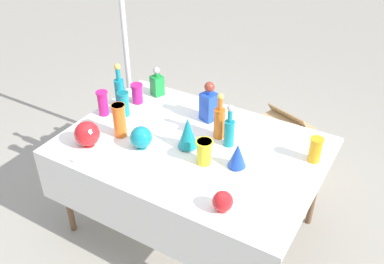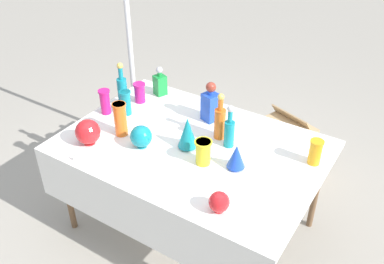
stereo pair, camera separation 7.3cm
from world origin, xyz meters
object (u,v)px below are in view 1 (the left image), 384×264
object	(u,v)px
slender_vase_1	(204,151)
fluted_vase_0	(188,132)
tall_bottle_2	(229,130)
round_bowl_0	(141,137)
tall_bottle_0	(219,120)
slender_vase_2	(119,120)
round_bowl_1	(223,201)
fluted_vase_1	(237,155)
square_decanter_1	(209,104)
slender_vase_3	(124,103)
tall_bottle_1	(120,90)
slender_vase_4	(103,102)
slender_vase_0	(137,93)
square_decanter_0	(157,84)
slender_vase_5	(315,149)
cardboard_box_behind_left	(279,142)
canopy_pole	(126,47)
round_bowl_2	(87,134)

from	to	relation	value
slender_vase_1	fluted_vase_0	xyz separation A→B (m)	(-0.17, 0.09, 0.03)
tall_bottle_2	round_bowl_0	distance (m)	0.57
tall_bottle_0	slender_vase_2	bearing A→B (deg)	-150.80
slender_vase_2	round_bowl_1	size ratio (longest dim) A/B	1.94
fluted_vase_1	round_bowl_1	bearing A→B (deg)	-75.76
square_decanter_1	slender_vase_3	distance (m)	0.62
round_bowl_1	tall_bottle_1	bearing A→B (deg)	152.61
slender_vase_4	fluted_vase_1	bearing A→B (deg)	-3.44
slender_vase_0	slender_vase_1	bearing A→B (deg)	-26.15
square_decanter_0	fluted_vase_0	distance (m)	0.75
square_decanter_1	fluted_vase_1	world-z (taller)	square_decanter_1
slender_vase_4	round_bowl_0	bearing A→B (deg)	-22.44
slender_vase_5	round_bowl_0	xyz separation A→B (m)	(-1.01, -0.44, -0.01)
tall_bottle_2	slender_vase_2	size ratio (longest dim) A/B	1.27
slender_vase_1	cardboard_box_behind_left	xyz separation A→B (m)	(0.09, 1.24, -0.66)
tall_bottle_0	slender_vase_4	distance (m)	0.88
canopy_pole	tall_bottle_0	bearing A→B (deg)	-22.29
square_decanter_0	slender_vase_2	world-z (taller)	slender_vase_2
round_bowl_1	slender_vase_2	bearing A→B (deg)	162.60
round_bowl_1	cardboard_box_behind_left	xyz separation A→B (m)	(-0.20, 1.55, -0.63)
slender_vase_4	round_bowl_2	size ratio (longest dim) A/B	1.08
square_decanter_1	slender_vase_4	size ratio (longest dim) A/B	1.59
slender_vase_0	round_bowl_2	bearing A→B (deg)	-84.54
tall_bottle_2	fluted_vase_0	bearing A→B (deg)	-143.73
tall_bottle_2	slender_vase_4	world-z (taller)	tall_bottle_2
round_bowl_0	fluted_vase_0	bearing A→B (deg)	31.01
cardboard_box_behind_left	tall_bottle_2	bearing A→B (deg)	-92.51
tall_bottle_2	square_decanter_0	distance (m)	0.86
slender_vase_1	slender_vase_3	distance (m)	0.81
tall_bottle_0	slender_vase_4	size ratio (longest dim) A/B	1.78
tall_bottle_1	slender_vase_4	size ratio (longest dim) A/B	1.83
slender_vase_3	fluted_vase_0	xyz separation A→B (m)	(0.61, -0.11, 0.02)
slender_vase_2	slender_vase_0	bearing A→B (deg)	112.14
square_decanter_1	slender_vase_1	xyz separation A→B (m)	(0.22, -0.46, -0.04)
slender_vase_3	slender_vase_2	bearing A→B (deg)	-57.39
slender_vase_1	round_bowl_0	world-z (taller)	slender_vase_1
round_bowl_0	square_decanter_0	bearing A→B (deg)	116.13
slender_vase_4	slender_vase_2	bearing A→B (deg)	-29.61
square_decanter_1	fluted_vase_1	bearing A→B (deg)	-43.68
canopy_pole	tall_bottle_1	bearing A→B (deg)	-57.62
round_bowl_2	canopy_pole	distance (m)	1.09
round_bowl_2	canopy_pole	xyz separation A→B (m)	(-0.44, 0.99, 0.15)
tall_bottle_2	slender_vase_3	world-z (taller)	tall_bottle_2
round_bowl_1	slender_vase_5	bearing A→B (deg)	66.90
tall_bottle_0	fluted_vase_0	xyz separation A→B (m)	(-0.12, -0.21, -0.01)
tall_bottle_2	slender_vase_4	bearing A→B (deg)	-173.15
tall_bottle_0	slender_vase_1	size ratio (longest dim) A/B	2.05
slender_vase_4	round_bowl_1	size ratio (longest dim) A/B	1.52
square_decanter_1	cardboard_box_behind_left	size ratio (longest dim) A/B	0.54
fluted_vase_1	slender_vase_4	bearing A→B (deg)	176.56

